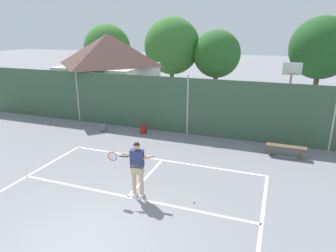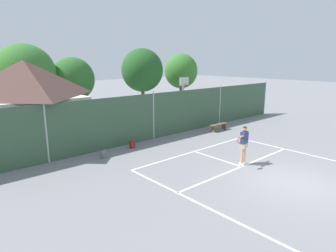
{
  "view_description": "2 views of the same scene",
  "coord_description": "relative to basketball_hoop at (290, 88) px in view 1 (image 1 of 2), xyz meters",
  "views": [
    {
      "loc": [
        4.13,
        -5.02,
        5.1
      ],
      "look_at": [
        0.03,
        6.1,
        1.29
      ],
      "focal_mm": 32.31,
      "sensor_mm": 36.0,
      "label": 1
    },
    {
      "loc": [
        -10.92,
        -4.69,
        4.84
      ],
      "look_at": [
        -1.22,
        6.27,
        1.47
      ],
      "focal_mm": 30.76,
      "sensor_mm": 36.0,
      "label": 2
    }
  ],
  "objects": [
    {
      "name": "ground_plane",
      "position": [
        -4.68,
        -11.08,
        -2.31
      ],
      "size": [
        120.0,
        120.0,
        0.0
      ],
      "primitive_type": "plane",
      "color": "gray"
    },
    {
      "name": "court_markings",
      "position": [
        -4.68,
        -10.44,
        -2.31
      ],
      "size": [
        8.3,
        11.1,
        0.01
      ],
      "color": "white",
      "rests_on": "ground"
    },
    {
      "name": "chainlink_fence",
      "position": [
        -4.68,
        -2.08,
        -0.88
      ],
      "size": [
        26.09,
        0.09,
        3.0
      ],
      "color": "#38563D",
      "rests_on": "ground"
    },
    {
      "name": "basketball_hoop",
      "position": [
        0.0,
        0.0,
        0.0
      ],
      "size": [
        0.9,
        0.67,
        3.55
      ],
      "color": "#9E9EA3",
      "rests_on": "ground"
    },
    {
      "name": "clubhouse_building",
      "position": [
        -10.98,
        1.17,
        0.2
      ],
      "size": [
        5.5,
        5.57,
        4.85
      ],
      "color": "silver",
      "rests_on": "ground"
    },
    {
      "name": "treeline_backdrop",
      "position": [
        -4.66,
        7.94,
        1.3
      ],
      "size": [
        26.61,
        4.13,
        6.06
      ],
      "color": "brown",
      "rests_on": "ground"
    },
    {
      "name": "tennis_player",
      "position": [
        -4.39,
        -8.46,
        -1.2
      ],
      "size": [
        1.41,
        0.41,
        1.85
      ],
      "color": "silver",
      "rests_on": "ground"
    },
    {
      "name": "tennis_ball",
      "position": [
        -2.61,
        -8.21,
        -2.28
      ],
      "size": [
        0.07,
        0.07,
        0.07
      ],
      "primitive_type": "sphere",
      "color": "#CCE033",
      "rests_on": "ground"
    },
    {
      "name": "backpack_grey",
      "position": [
        -8.89,
        -3.24,
        -2.12
      ],
      "size": [
        0.32,
        0.31,
        0.46
      ],
      "color": "slate",
      "rests_on": "ground"
    },
    {
      "name": "backpack_red",
      "position": [
        -6.8,
        -2.81,
        -2.12
      ],
      "size": [
        0.3,
        0.26,
        0.46
      ],
      "color": "maroon",
      "rests_on": "ground"
    },
    {
      "name": "courtside_bench",
      "position": [
        0.03,
        -3.48,
        -1.95
      ],
      "size": [
        1.6,
        0.36,
        0.48
      ],
      "color": "brown",
      "rests_on": "ground"
    }
  ]
}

